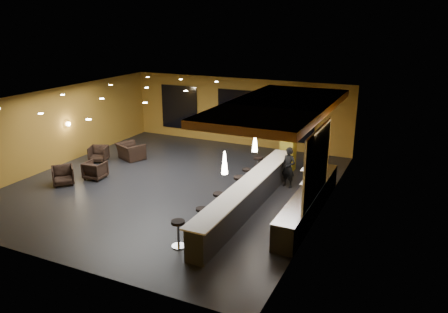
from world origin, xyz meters
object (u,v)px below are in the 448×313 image
at_px(bar_stool_4, 246,175).
at_px(bar_stool_5, 258,164).
at_px(bar_stool_0, 178,230).
at_px(bar_stool_1, 201,216).
at_px(bar_counter, 249,196).
at_px(prep_counter, 308,203).
at_px(staff_a, 288,167).
at_px(bar_stool_3, 239,185).
at_px(armchair_b, 95,170).
at_px(pendant_0, 225,163).
at_px(bar_stool_2, 218,201).
at_px(staff_b, 313,168).
at_px(pendant_1, 255,142).
at_px(armchair_d, 131,151).
at_px(staff_c, 314,171).
at_px(pendant_2, 278,126).
at_px(column, 289,132).
at_px(armchair_a, 63,175).
at_px(armchair_c, 99,154).

distance_m(bar_stool_4, bar_stool_5, 1.30).
bearing_deg(bar_stool_0, bar_stool_1, 85.05).
height_order(bar_counter, prep_counter, bar_counter).
distance_m(bar_counter, staff_a, 2.75).
bearing_deg(bar_stool_0, bar_stool_3, 87.14).
height_order(armchair_b, bar_stool_4, armchair_b).
xyz_separation_m(pendant_0, bar_stool_2, (-0.80, 1.23, -1.86)).
distance_m(bar_stool_0, bar_stool_5, 6.65).
height_order(staff_b, bar_stool_0, staff_b).
bearing_deg(pendant_1, bar_stool_1, -107.09).
bearing_deg(armchair_d, prep_counter, -171.57).
bearing_deg(staff_a, bar_stool_0, -86.13).
relative_size(armchair_b, bar_stool_2, 1.07).
bearing_deg(staff_c, pendant_2, 177.42).
bearing_deg(prep_counter, staff_c, 99.49).
bearing_deg(pendant_1, armchair_b, -177.23).
relative_size(bar_stool_1, bar_stool_2, 0.97).
bearing_deg(bar_stool_4, column, 70.06).
bearing_deg(armchair_b, armchair_a, 50.28).
xyz_separation_m(pendant_2, bar_stool_5, (-0.93, 0.35, -1.82)).
bearing_deg(armchair_c, bar_stool_3, -31.79).
relative_size(pendant_2, bar_stool_5, 0.84).
height_order(pendant_1, staff_b, pendant_1).
height_order(staff_b, bar_stool_5, staff_b).
bearing_deg(staff_a, bar_stool_1, -88.47).
height_order(prep_counter, staff_c, staff_c).
bearing_deg(staff_b, column, 120.89).
bearing_deg(bar_stool_0, column, 83.56).
xyz_separation_m(bar_counter, staff_a, (0.61, 2.66, 0.31)).
xyz_separation_m(staff_c, armchair_a, (-9.30, -3.80, -0.37)).
xyz_separation_m(column, bar_stool_0, (-0.89, -7.90, -1.21)).
relative_size(armchair_a, armchair_b, 1.02).
distance_m(armchair_c, bar_stool_2, 8.06).
xyz_separation_m(armchair_d, bar_stool_4, (6.29, -0.88, 0.08)).
bearing_deg(armchair_b, staff_b, -166.89).
relative_size(prep_counter, column, 1.71).
bearing_deg(column, armchair_b, -147.51).
bearing_deg(pendant_1, staff_c, 56.22).
xyz_separation_m(armchair_a, armchair_b, (0.73, 1.07, -0.01)).
xyz_separation_m(armchair_a, armchair_c, (-0.66, 2.93, -0.01)).
relative_size(pendant_0, bar_stool_4, 0.97).
distance_m(staff_b, bar_stool_3, 3.14).
distance_m(pendant_1, bar_stool_2, 2.39).
distance_m(armchair_d, bar_stool_3, 6.88).
bearing_deg(armchair_d, staff_b, -156.47).
distance_m(staff_a, armchair_c, 9.01).
distance_m(pendant_2, armchair_c, 8.65).
distance_m(bar_counter, pendant_1, 1.92).
height_order(bar_counter, bar_stool_4, bar_counter).
bearing_deg(staff_c, pendant_1, -122.50).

